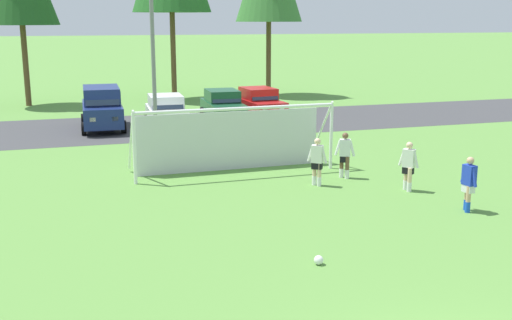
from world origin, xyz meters
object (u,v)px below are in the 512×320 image
at_px(player_winger_left, 317,162).
at_px(player_midfield_center, 408,166).
at_px(soccer_goal, 232,137).
at_px(player_striker_near, 345,155).
at_px(street_lamp, 157,51).
at_px(player_defender_far, 469,184).
at_px(parked_car_slot_center, 259,103).
at_px(parked_car_slot_left, 166,112).
at_px(parked_car_slot_far_left, 102,108).
at_px(parked_car_slot_center_left, 223,105).
at_px(soccer_ball, 319,260).

bearing_deg(player_winger_left, player_midfield_center, -29.69).
height_order(soccer_goal, player_striker_near, soccer_goal).
height_order(soccer_goal, street_lamp, street_lamp).
bearing_deg(player_midfield_center, player_defender_far, -78.58).
height_order(player_winger_left, parked_car_slot_center, parked_car_slot_center).
distance_m(player_midfield_center, parked_car_slot_left, 15.31).
bearing_deg(player_defender_far, player_winger_left, 127.98).
bearing_deg(player_striker_near, soccer_goal, 148.03).
relative_size(player_striker_near, parked_car_slot_center, 0.38).
xyz_separation_m(parked_car_slot_far_left, street_lamp, (2.23, -4.57, 3.06)).
xyz_separation_m(player_defender_far, parked_car_slot_center, (-0.56, 18.59, 0.05)).
relative_size(parked_car_slot_far_left, parked_car_slot_left, 1.09).
xyz_separation_m(player_winger_left, street_lamp, (-3.97, 8.94, 3.35)).
distance_m(player_striker_near, parked_car_slot_far_left, 14.89).
height_order(parked_car_slot_far_left, parked_car_slot_center, parked_car_slot_far_left).
height_order(player_midfield_center, parked_car_slot_far_left, parked_car_slot_far_left).
distance_m(parked_car_slot_left, parked_car_slot_center_left, 3.66).
distance_m(player_midfield_center, street_lamp, 12.78).
bearing_deg(parked_car_slot_center_left, soccer_goal, -102.66).
xyz_separation_m(soccer_goal, parked_car_slot_far_left, (-4.00, 10.62, -0.18)).
height_order(player_winger_left, parked_car_slot_far_left, parked_car_slot_far_left).
bearing_deg(player_midfield_center, soccer_goal, 137.74).
bearing_deg(soccer_goal, player_winger_left, -52.63).
distance_m(player_striker_near, parked_car_slot_left, 12.85).
distance_m(player_striker_near, player_winger_left, 1.50).
bearing_deg(parked_car_slot_center, soccer_goal, -112.11).
xyz_separation_m(player_striker_near, street_lamp, (-5.31, 8.27, 3.35)).
relative_size(player_striker_near, player_midfield_center, 1.00).
bearing_deg(soccer_goal, parked_car_slot_left, 94.84).
height_order(player_striker_near, parked_car_slot_center_left, parked_car_slot_center_left).
xyz_separation_m(player_defender_far, parked_car_slot_center_left, (-2.78, 18.17, 0.05)).
relative_size(soccer_ball, parked_car_slot_center_left, 0.05).
bearing_deg(parked_car_slot_left, soccer_ball, -88.84).
bearing_deg(player_midfield_center, parked_car_slot_left, 111.64).
relative_size(soccer_ball, player_midfield_center, 0.13).
relative_size(player_midfield_center, parked_car_slot_far_left, 0.35).
relative_size(soccer_goal, player_winger_left, 4.54).
height_order(player_defender_far, parked_car_slot_far_left, parked_car_slot_far_left).
bearing_deg(player_winger_left, soccer_ball, -112.32).
bearing_deg(player_striker_near, parked_car_slot_left, 109.94).
bearing_deg(parked_car_slot_left, player_striker_near, -70.06).
relative_size(player_striker_near, player_winger_left, 1.00).
xyz_separation_m(parked_car_slot_center, street_lamp, (-6.53, -5.66, 3.29)).
relative_size(soccer_goal, player_midfield_center, 4.54).
distance_m(player_midfield_center, player_winger_left, 3.00).
bearing_deg(street_lamp, player_winger_left, -66.04).
distance_m(soccer_goal, parked_car_slot_left, 9.91).
xyz_separation_m(player_winger_left, parked_car_slot_center, (2.55, 14.60, 0.05)).
height_order(soccer_goal, player_midfield_center, soccer_goal).
bearing_deg(soccer_ball, player_striker_near, 60.77).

